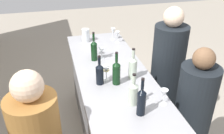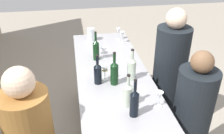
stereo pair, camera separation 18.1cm
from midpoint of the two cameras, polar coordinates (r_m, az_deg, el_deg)
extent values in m
cube|color=slate|center=(2.88, 1.83, -9.91)|extent=(2.11, 0.66, 0.93)
cube|color=#99999E|center=(2.60, 1.99, -1.49)|extent=(2.19, 0.74, 0.05)
cylinder|color=black|center=(1.96, 7.86, -8.81)|extent=(0.07, 0.07, 0.20)
cone|color=black|center=(1.89, 8.10, -5.93)|extent=(0.07, 0.07, 0.04)
cylinder|color=black|center=(1.85, 8.23, -4.37)|extent=(0.02, 0.02, 0.08)
cylinder|color=black|center=(1.83, 8.33, -3.11)|extent=(0.03, 0.03, 0.01)
cylinder|color=#B7C6B2|center=(2.07, 6.24, -6.81)|extent=(0.08, 0.08, 0.18)
cone|color=#B7C6B2|center=(2.01, 6.40, -4.38)|extent=(0.08, 0.08, 0.03)
cylinder|color=#B7C6B2|center=(1.98, 6.48, -3.08)|extent=(0.03, 0.03, 0.07)
cylinder|color=black|center=(1.96, 6.55, -2.02)|extent=(0.03, 0.03, 0.01)
cylinder|color=black|center=(2.33, 2.77, -1.84)|extent=(0.08, 0.08, 0.20)
cone|color=black|center=(2.27, 2.84, 0.75)|extent=(0.08, 0.08, 0.04)
cylinder|color=black|center=(2.24, 2.88, 2.13)|extent=(0.03, 0.03, 0.08)
cylinder|color=black|center=(2.22, 2.91, 3.24)|extent=(0.03, 0.03, 0.01)
cylinder|color=black|center=(2.34, -1.11, -1.93)|extent=(0.07, 0.07, 0.18)
cone|color=black|center=(2.29, -1.14, 0.36)|extent=(0.07, 0.07, 0.03)
cylinder|color=black|center=(2.26, -1.15, 1.57)|extent=(0.03, 0.03, 0.07)
cylinder|color=black|center=(2.24, -1.16, 2.56)|extent=(0.03, 0.03, 0.01)
cylinder|color=#B7C6B2|center=(2.42, 6.72, -0.79)|extent=(0.08, 0.08, 0.19)
cone|color=#B7C6B2|center=(2.37, 6.88, 1.62)|extent=(0.08, 0.08, 0.04)
cylinder|color=#B7C6B2|center=(2.34, 6.96, 2.90)|extent=(0.03, 0.03, 0.08)
cylinder|color=black|center=(2.32, 7.03, 3.93)|extent=(0.03, 0.03, 0.01)
cylinder|color=black|center=(2.78, -1.86, 3.60)|extent=(0.07, 0.07, 0.20)
cone|color=black|center=(2.73, -1.89, 5.87)|extent=(0.07, 0.07, 0.04)
cylinder|color=black|center=(2.71, -1.92, 7.07)|extent=(0.02, 0.02, 0.08)
cylinder|color=black|center=(2.69, -1.93, 8.02)|extent=(0.03, 0.03, 0.01)
cylinder|color=white|center=(2.14, 13.07, -8.88)|extent=(0.07, 0.07, 0.00)
cylinder|color=white|center=(2.12, 13.19, -8.02)|extent=(0.01, 0.01, 0.08)
cone|color=white|center=(2.08, 13.40, -6.46)|extent=(0.07, 0.07, 0.07)
cylinder|color=white|center=(3.27, 3.92, 5.63)|extent=(0.06, 0.06, 0.00)
cylinder|color=white|center=(3.25, 3.94, 6.31)|extent=(0.01, 0.01, 0.08)
cone|color=white|center=(3.22, 3.99, 7.57)|extent=(0.06, 0.06, 0.07)
cylinder|color=white|center=(3.37, 2.99, 6.41)|extent=(0.06, 0.06, 0.00)
cylinder|color=white|center=(3.35, 3.01, 7.01)|extent=(0.01, 0.01, 0.07)
cone|color=white|center=(3.33, 3.04, 8.27)|extent=(0.06, 0.06, 0.09)
cylinder|color=white|center=(2.86, -0.07, 2.13)|extent=(0.06, 0.06, 0.00)
cylinder|color=white|center=(2.84, -0.07, 2.74)|extent=(0.01, 0.01, 0.06)
cone|color=white|center=(2.81, -0.07, 3.99)|extent=(0.07, 0.07, 0.07)
cylinder|color=white|center=(2.44, 0.46, -2.89)|extent=(0.06, 0.06, 0.00)
cylinder|color=white|center=(2.42, 0.47, -2.07)|extent=(0.01, 0.01, 0.08)
cone|color=white|center=(2.38, 0.47, -0.54)|extent=(0.08, 0.08, 0.07)
cone|color=beige|center=(2.39, 0.47, -1.02)|extent=(0.07, 0.07, 0.02)
cylinder|color=white|center=(2.93, -1.94, 2.80)|extent=(0.06, 0.06, 0.00)
cylinder|color=white|center=(2.91, -1.95, 3.47)|extent=(0.01, 0.01, 0.07)
cone|color=white|center=(2.88, -1.98, 4.84)|extent=(0.07, 0.07, 0.08)
cylinder|color=silver|center=(3.30, -3.37, 7.51)|extent=(0.10, 0.10, 0.17)
cylinder|color=black|center=(2.57, 19.52, -12.95)|extent=(0.40, 0.40, 1.23)
sphere|color=brown|center=(2.19, 22.49, 1.06)|extent=(0.19, 0.19, 0.19)
cylinder|color=black|center=(2.97, 14.55, -3.98)|extent=(0.47, 0.47, 1.40)
sphere|color=beige|center=(2.64, 16.69, 10.72)|extent=(0.22, 0.22, 0.22)
sphere|color=beige|center=(1.72, -18.11, -3.43)|extent=(0.22, 0.22, 0.22)
camera|label=1|loc=(0.09, -87.98, 1.12)|focal=39.36mm
camera|label=2|loc=(0.09, 92.02, -1.12)|focal=39.36mm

